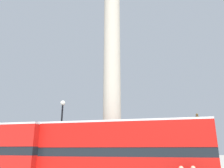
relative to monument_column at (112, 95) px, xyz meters
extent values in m
cube|color=#BCB29E|center=(0.00, 0.00, -6.11)|extent=(4.46, 4.46, 0.92)
cylinder|color=#BCB29E|center=(0.00, 0.00, 4.59)|extent=(1.66, 1.66, 20.48)
cube|color=black|center=(1.36, -4.94, -5.05)|extent=(11.56, 3.31, 0.55)
cube|color=#B7140F|center=(1.36, -4.94, -4.00)|extent=(11.56, 3.37, 1.56)
cube|color=silver|center=(1.36, -4.94, -3.16)|extent=(11.56, 3.37, 0.12)
cube|color=#BCB29E|center=(8.72, 5.99, -5.91)|extent=(3.67, 2.95, 3.17)
ellipsoid|color=brown|center=(8.72, 5.99, -2.72)|extent=(2.34, 1.53, 1.10)
cone|color=brown|center=(9.74, 5.78, -2.22)|extent=(1.17, 0.81, 1.16)
cylinder|color=brown|center=(8.72, 5.99, -1.72)|extent=(0.36, 0.36, 0.90)
sphere|color=brown|center=(8.72, 5.99, -1.13)|extent=(0.28, 0.28, 0.28)
cylinder|color=brown|center=(9.46, 6.15, -3.80)|extent=(0.20, 0.20, 1.06)
cylinder|color=brown|center=(9.34, 5.55, -3.80)|extent=(0.20, 0.20, 1.06)
cylinder|color=brown|center=(8.11, 6.43, -3.80)|extent=(0.20, 0.20, 1.06)
cylinder|color=brown|center=(7.98, 5.84, -3.80)|extent=(0.20, 0.20, 1.06)
cylinder|color=black|center=(-3.99, -2.09, -4.37)|extent=(0.14, 0.14, 6.27)
sphere|color=white|center=(-3.99, -2.09, -1.02)|extent=(0.42, 0.42, 0.42)
sphere|color=tan|center=(4.76, -7.81, -5.80)|extent=(0.24, 0.24, 0.24)
sphere|color=tan|center=(5.42, -7.34, -5.82)|extent=(0.24, 0.24, 0.24)
camera|label=1|loc=(3.26, -19.76, -4.91)|focal=35.00mm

